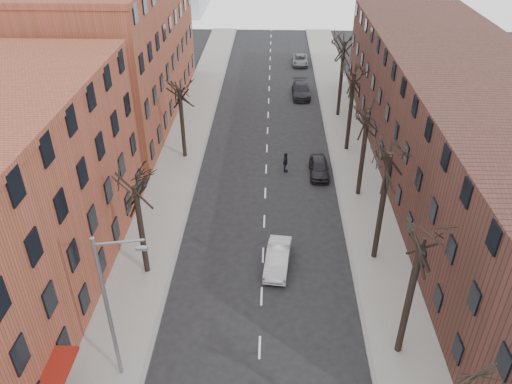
# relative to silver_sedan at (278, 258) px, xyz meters

# --- Properties ---
(sidewalk_left) EXTENTS (4.00, 90.00, 0.15)m
(sidewalk_left) POSITION_rel_silver_sedan_xyz_m (-9.00, 16.13, -0.63)
(sidewalk_left) COLOR gray
(sidewalk_left) RESTS_ON ground
(sidewalk_right) EXTENTS (4.00, 90.00, 0.15)m
(sidewalk_right) POSITION_rel_silver_sedan_xyz_m (7.00, 16.13, -0.63)
(sidewalk_right) COLOR gray
(sidewalk_right) RESTS_ON ground
(building_left_far) EXTENTS (12.00, 28.00, 14.00)m
(building_left_far) POSITION_rel_silver_sedan_xyz_m (-17.00, 25.13, 6.29)
(building_left_far) COLOR brown
(building_left_far) RESTS_ON ground
(building_right) EXTENTS (12.00, 50.00, 10.00)m
(building_right) POSITION_rel_silver_sedan_xyz_m (15.00, 11.13, 4.29)
(building_right) COLOR #472621
(building_right) RESTS_ON ground
(tree_right_b) EXTENTS (5.20, 5.20, 10.80)m
(tree_right_b) POSITION_rel_silver_sedan_xyz_m (6.60, -6.87, -0.71)
(tree_right_b) COLOR black
(tree_right_b) RESTS_ON ground
(tree_right_c) EXTENTS (5.20, 5.20, 11.60)m
(tree_right_c) POSITION_rel_silver_sedan_xyz_m (6.60, 1.13, -0.71)
(tree_right_c) COLOR black
(tree_right_c) RESTS_ON ground
(tree_right_d) EXTENTS (5.20, 5.20, 10.00)m
(tree_right_d) POSITION_rel_silver_sedan_xyz_m (6.60, 9.13, -0.71)
(tree_right_d) COLOR black
(tree_right_d) RESTS_ON ground
(tree_right_e) EXTENTS (5.20, 5.20, 10.80)m
(tree_right_e) POSITION_rel_silver_sedan_xyz_m (6.60, 17.13, -0.71)
(tree_right_e) COLOR black
(tree_right_e) RESTS_ON ground
(tree_right_f) EXTENTS (5.20, 5.20, 11.60)m
(tree_right_f) POSITION_rel_silver_sedan_xyz_m (6.60, 25.13, -0.71)
(tree_right_f) COLOR black
(tree_right_f) RESTS_ON ground
(tree_left_a) EXTENTS (5.20, 5.20, 9.50)m
(tree_left_a) POSITION_rel_silver_sedan_xyz_m (-8.60, -0.87, -0.71)
(tree_left_a) COLOR black
(tree_left_a) RESTS_ON ground
(tree_left_b) EXTENTS (5.20, 5.20, 9.50)m
(tree_left_b) POSITION_rel_silver_sedan_xyz_m (-8.60, 15.13, -0.71)
(tree_left_b) COLOR black
(tree_left_b) RESTS_ON ground
(streetlight) EXTENTS (2.45, 0.22, 9.03)m
(streetlight) POSITION_rel_silver_sedan_xyz_m (-8.03, -8.87, 4.31)
(streetlight) COLOR slate
(streetlight) RESTS_ON ground
(silver_sedan) EXTENTS (1.96, 4.43, 1.41)m
(silver_sedan) POSITION_rel_silver_sedan_xyz_m (0.00, 0.00, 0.00)
(silver_sedan) COLOR #AFB1B7
(silver_sedan) RESTS_ON ground
(parked_car_near) EXTENTS (1.68, 4.13, 1.41)m
(parked_car_near) POSITION_rel_silver_sedan_xyz_m (3.63, 12.36, -0.00)
(parked_car_near) COLOR black
(parked_car_near) RESTS_ON ground
(parked_car_mid) EXTENTS (2.17, 5.13, 1.48)m
(parked_car_mid) POSITION_rel_silver_sedan_xyz_m (2.80, 30.80, 0.03)
(parked_car_mid) COLOR black
(parked_car_mid) RESTS_ON ground
(parked_car_far) EXTENTS (2.22, 4.62, 1.27)m
(parked_car_far) POSITION_rel_silver_sedan_xyz_m (3.17, 42.70, -0.07)
(parked_car_far) COLOR slate
(parked_car_far) RESTS_ON ground
(pedestrian_crossing) EXTENTS (0.60, 1.15, 1.87)m
(pedestrian_crossing) POSITION_rel_silver_sedan_xyz_m (0.68, 12.72, 0.23)
(pedestrian_crossing) COLOR black
(pedestrian_crossing) RESTS_ON ground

